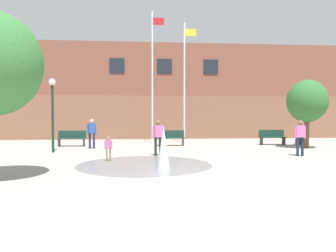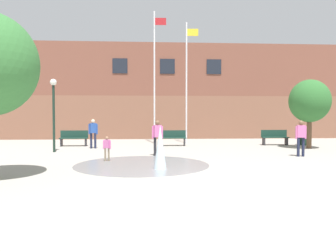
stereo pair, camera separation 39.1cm
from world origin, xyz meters
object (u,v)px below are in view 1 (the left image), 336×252
at_px(adult_watching, 300,135).
at_px(child_in_fountain, 108,147).
at_px(flagpole_right, 185,79).
at_px(street_tree_near_building, 307,101).
at_px(park_bench_center, 171,138).
at_px(trash_can, 300,137).
at_px(adult_near_bench, 158,135).
at_px(park_bench_far_left, 72,138).
at_px(lamp_post_left_lane, 52,104).
at_px(park_bench_near_trashcan, 272,137).
at_px(flagpole_left, 153,74).
at_px(teen_by_trashcan, 92,131).

bearing_deg(adult_watching, child_in_fountain, -161.87).
height_order(flagpole_right, street_tree_near_building, flagpole_right).
relative_size(park_bench_center, trash_can, 1.78).
bearing_deg(adult_near_bench, park_bench_far_left, 113.35).
height_order(adult_near_bench, street_tree_near_building, street_tree_near_building).
distance_m(park_bench_center, adult_watching, 7.43).
height_order(lamp_post_left_lane, trash_can, lamp_post_left_lane).
xyz_separation_m(park_bench_near_trashcan, flagpole_left, (-7.22, 1.58, 3.95)).
bearing_deg(trash_can, flagpole_left, 169.19).
bearing_deg(trash_can, street_tree_near_building, -107.95).
relative_size(park_bench_center, teen_by_trashcan, 1.01).
relative_size(teen_by_trashcan, adult_watching, 1.00).
bearing_deg(park_bench_far_left, flagpole_left, 17.34).
distance_m(flagpole_left, trash_can, 9.92).
height_order(park_bench_near_trashcan, trash_can, park_bench_near_trashcan).
height_order(child_in_fountain, flagpole_right, flagpole_right).
bearing_deg(street_tree_near_building, park_bench_far_left, 170.53).
bearing_deg(trash_can, park_bench_near_trashcan, 176.00).
bearing_deg(teen_by_trashcan, adult_watching, -49.03).
height_order(flagpole_right, lamp_post_left_lane, flagpole_right).
bearing_deg(flagpole_right, lamp_post_left_lane, -147.79).
bearing_deg(flagpole_right, adult_watching, -58.47).
xyz_separation_m(adult_watching, street_tree_near_building, (2.02, 3.22, 1.64)).
height_order(adult_watching, street_tree_near_building, street_tree_near_building).
bearing_deg(park_bench_near_trashcan, park_bench_center, -179.19).
relative_size(child_in_fountain, lamp_post_left_lane, 0.27).
relative_size(park_bench_far_left, park_bench_near_trashcan, 1.00).
bearing_deg(trash_can, park_bench_center, 179.77).
xyz_separation_m(teen_by_trashcan, flagpole_left, (3.43, 2.88, 3.49)).
bearing_deg(park_bench_far_left, park_bench_near_trashcan, -0.45).
bearing_deg(park_bench_near_trashcan, teen_by_trashcan, -173.06).
height_order(adult_near_bench, lamp_post_left_lane, lamp_post_left_lane).
relative_size(teen_by_trashcan, adult_near_bench, 1.00).
relative_size(flagpole_left, lamp_post_left_lane, 2.32).
relative_size(park_bench_far_left, adult_watching, 1.01).
bearing_deg(trash_can, adult_near_bench, -153.22).
bearing_deg(trash_can, lamp_post_left_lane, -168.75).
height_order(park_bench_center, adult_near_bench, adult_near_bench).
relative_size(adult_near_bench, street_tree_near_building, 0.42).
relative_size(park_bench_center, adult_near_bench, 1.01).
bearing_deg(park_bench_center, park_bench_far_left, 178.20).
relative_size(park_bench_near_trashcan, adult_watching, 1.01).
xyz_separation_m(park_bench_near_trashcan, adult_near_bench, (-7.25, -4.65, 0.45)).
bearing_deg(park_bench_near_trashcan, flagpole_right, 162.94).
xyz_separation_m(teen_by_trashcan, flagpole_right, (5.49, 2.88, 3.16)).
bearing_deg(teen_by_trashcan, park_bench_far_left, 107.41).
distance_m(adult_watching, lamp_post_left_lane, 11.69).
xyz_separation_m(child_in_fountain, adult_near_bench, (2.06, 1.55, 0.35)).
bearing_deg(teen_by_trashcan, park_bench_center, -11.36).
bearing_deg(street_tree_near_building, trash_can, 72.05).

